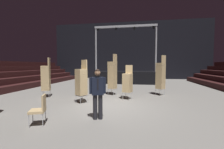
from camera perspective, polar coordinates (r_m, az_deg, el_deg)
ground_plane at (r=7.02m, az=-0.63°, el=-12.30°), size 22.00×30.00×0.10m
arena_end_wall at (r=21.79m, az=6.37°, el=9.07°), size 22.00×0.30×8.00m
stage_riser at (r=16.16m, az=5.23°, el=-0.65°), size 6.43×2.81×5.79m
man_with_tie at (r=5.18m, az=-5.47°, el=-6.26°), size 0.57×0.34×1.73m
chair_stack_front_left at (r=9.78m, az=17.98°, el=-0.34°), size 0.62×0.62×2.48m
chair_stack_front_right at (r=7.54m, az=-11.57°, el=-2.60°), size 0.61×0.61×2.14m
chair_stack_mid_left at (r=9.42m, az=0.17°, el=-0.06°), size 0.58×0.58×2.56m
chair_stack_mid_right at (r=8.26m, az=5.92°, el=-2.91°), size 0.57×0.57×1.88m
chair_stack_mid_centre at (r=9.18m, az=-11.49°, el=-2.32°), size 0.57×0.57×1.88m
chair_stack_rear_right at (r=9.52m, az=-23.80°, el=-1.08°), size 0.56×0.56×2.31m
loose_chair_near_man at (r=5.28m, az=-25.76°, el=-11.38°), size 0.57×0.57×0.95m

